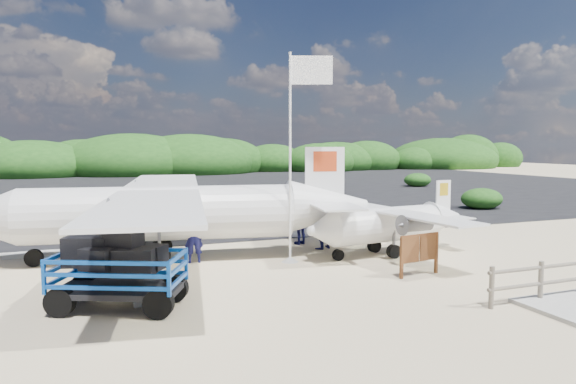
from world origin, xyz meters
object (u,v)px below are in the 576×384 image
(aircraft_large, at_px, (356,192))
(crew_c, at_px, (301,223))
(crew_b, at_px, (320,226))
(flagpole, at_px, (290,262))
(signboard, at_px, (419,276))
(crew_a, at_px, (194,237))
(baggage_cart, at_px, (120,309))
(aircraft_small, at_px, (78,187))

(aircraft_large, bearing_deg, crew_c, 66.00)
(crew_b, height_order, crew_c, crew_c)
(flagpole, height_order, signboard, flagpole)
(crew_a, distance_m, crew_c, 4.69)
(flagpole, relative_size, aircraft_large, 0.42)
(flagpole, height_order, crew_c, flagpole)
(baggage_cart, height_order, crew_a, crew_a)
(crew_c, distance_m, aircraft_large, 21.99)
(crew_c, relative_size, aircraft_small, 0.25)
(baggage_cart, distance_m, crew_a, 4.83)
(flagpole, xyz_separation_m, crew_b, (1.79, 1.55, 0.83))
(signboard, bearing_deg, aircraft_large, 56.95)
(baggage_cart, distance_m, flagpole, 6.23)
(signboard, xyz_separation_m, crew_a, (-5.80, 3.99, 0.83))
(flagpole, bearing_deg, crew_a, 161.47)
(signboard, distance_m, crew_a, 7.09)
(aircraft_small, bearing_deg, aircraft_large, 140.54)
(baggage_cart, bearing_deg, crew_a, 83.01)
(baggage_cart, xyz_separation_m, aircraft_large, (19.10, 23.95, 0.00))
(baggage_cart, height_order, aircraft_small, aircraft_small)
(baggage_cart, relative_size, crew_a, 1.87)
(crew_a, relative_size, crew_b, 1.00)
(crew_b, xyz_separation_m, crew_c, (-0.34, 1.07, 0.00))
(aircraft_small, bearing_deg, crew_a, 91.16)
(crew_a, distance_m, aircraft_large, 25.93)
(aircraft_small, bearing_deg, signboard, 98.90)
(crew_c, height_order, aircraft_small, crew_c)
(signboard, height_order, crew_c, crew_c)
(signboard, bearing_deg, aircraft_small, 96.31)
(flagpole, xyz_separation_m, crew_c, (1.45, 2.62, 0.83))
(crew_a, xyz_separation_m, crew_b, (4.73, 0.56, -0.00))
(baggage_cart, distance_m, signboard, 8.28)
(baggage_cart, distance_m, crew_c, 8.96)
(flagpole, bearing_deg, crew_b, 40.89)
(flagpole, bearing_deg, baggage_cart, -150.47)
(signboard, relative_size, aircraft_large, 0.10)
(baggage_cart, relative_size, aircraft_large, 0.20)
(aircraft_large, height_order, aircraft_small, aircraft_large)
(signboard, distance_m, aircraft_small, 38.97)
(signboard, height_order, crew_a, crew_a)
(crew_b, bearing_deg, aircraft_small, -96.85)
(signboard, bearing_deg, crew_c, 95.37)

